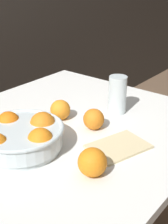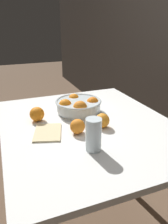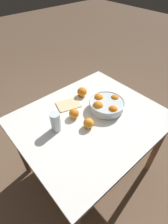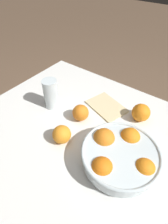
{
  "view_description": "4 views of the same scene",
  "coord_description": "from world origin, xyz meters",
  "px_view_note": "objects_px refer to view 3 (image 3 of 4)",
  "views": [
    {
      "loc": [
        -0.69,
        -0.66,
        1.25
      ],
      "look_at": [
        0.07,
        -0.06,
        0.8
      ],
      "focal_mm": 50.0,
      "sensor_mm": 36.0,
      "label": 1
    },
    {
      "loc": [
        0.98,
        -0.41,
        1.26
      ],
      "look_at": [
        0.01,
        -0.03,
        0.82
      ],
      "focal_mm": 35.0,
      "sensor_mm": 36.0,
      "label": 2
    },
    {
      "loc": [
        0.63,
        0.65,
        1.66
      ],
      "look_at": [
        0.05,
        -0.02,
        0.83
      ],
      "focal_mm": 28.0,
      "sensor_mm": 36.0,
      "label": 3
    },
    {
      "loc": [
        -0.26,
        0.35,
        1.32
      ],
      "look_at": [
        0.05,
        -0.07,
        0.82
      ],
      "focal_mm": 28.0,
      "sensor_mm": 36.0,
      "label": 4
    }
  ],
  "objects_px": {
    "orange_loose_front": "(82,92)",
    "orange_loose_aside": "(74,114)",
    "fruit_bowl": "(106,105)",
    "juice_glass": "(56,123)",
    "orange_loose_near_bowl": "(89,123)"
  },
  "relations": [
    {
      "from": "orange_loose_aside",
      "to": "orange_loose_front",
      "type": "bearing_deg",
      "value": -143.7
    },
    {
      "from": "fruit_bowl",
      "to": "orange_loose_front",
      "type": "xyz_separation_m",
      "value": [
        0.03,
        -0.25,
        -0.0
      ]
    },
    {
      "from": "juice_glass",
      "to": "orange_loose_front",
      "type": "distance_m",
      "value": 0.42
    },
    {
      "from": "fruit_bowl",
      "to": "juice_glass",
      "type": "distance_m",
      "value": 0.42
    },
    {
      "from": "orange_loose_near_bowl",
      "to": "orange_loose_aside",
      "type": "bearing_deg",
      "value": -83.59
    },
    {
      "from": "orange_loose_near_bowl",
      "to": "orange_loose_front",
      "type": "bearing_deg",
      "value": -123.61
    },
    {
      "from": "orange_loose_near_bowl",
      "to": "orange_loose_front",
      "type": "distance_m",
      "value": 0.36
    },
    {
      "from": "juice_glass",
      "to": "orange_loose_front",
      "type": "xyz_separation_m",
      "value": [
        -0.38,
        -0.17,
        -0.02
      ]
    },
    {
      "from": "fruit_bowl",
      "to": "orange_loose_aside",
      "type": "distance_m",
      "value": 0.26
    },
    {
      "from": "fruit_bowl",
      "to": "orange_loose_front",
      "type": "distance_m",
      "value": 0.25
    },
    {
      "from": "orange_loose_front",
      "to": "orange_loose_aside",
      "type": "height_order",
      "value": "orange_loose_front"
    },
    {
      "from": "fruit_bowl",
      "to": "orange_loose_front",
      "type": "height_order",
      "value": "fruit_bowl"
    },
    {
      "from": "fruit_bowl",
      "to": "orange_loose_near_bowl",
      "type": "distance_m",
      "value": 0.23
    },
    {
      "from": "juice_glass",
      "to": "orange_loose_near_bowl",
      "type": "bearing_deg",
      "value": 144.21
    },
    {
      "from": "fruit_bowl",
      "to": "orange_loose_aside",
      "type": "xyz_separation_m",
      "value": [
        0.24,
        -0.09,
        -0.01
      ]
    }
  ]
}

